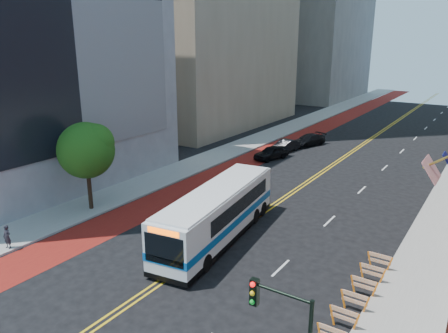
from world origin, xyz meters
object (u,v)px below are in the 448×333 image
object	(u,v)px
traffic_signal	(284,331)
pedestrian	(7,237)
street_tree	(87,148)
car_c	(308,140)
car_b	(285,146)
transit_bus	(218,213)
car_a	(271,153)

from	to	relation	value
traffic_signal	pedestrian	size ratio (longest dim) A/B	3.32
street_tree	car_c	world-z (taller)	street_tree
car_c	car_b	bearing A→B (deg)	-84.71
street_tree	car_b	distance (m)	25.09
traffic_signal	pedestrian	bearing A→B (deg)	173.64
street_tree	car_c	xyz separation A→B (m)	(5.80, 28.56, -4.21)
transit_bus	car_a	bearing A→B (deg)	99.73
traffic_signal	car_c	xyz separation A→B (m)	(-14.86, 38.11, -3.03)
transit_bus	pedestrian	distance (m)	13.22
car_b	pedestrian	distance (m)	31.86
traffic_signal	street_tree	bearing A→B (deg)	155.18
car_b	car_c	distance (m)	4.42
car_c	pedestrian	size ratio (longest dim) A/B	3.14
transit_bus	car_a	world-z (taller)	transit_bus
car_c	street_tree	bearing A→B (deg)	-81.85
traffic_signal	car_c	world-z (taller)	traffic_signal
car_a	car_b	size ratio (longest dim) A/B	1.02
traffic_signal	car_c	bearing A→B (deg)	111.30
traffic_signal	car_a	world-z (taller)	traffic_signal
transit_bus	car_b	distance (m)	23.84
pedestrian	car_c	bearing A→B (deg)	72.96
traffic_signal	car_b	xyz separation A→B (m)	(-15.95, 33.83, -3.03)
street_tree	car_a	world-z (taller)	street_tree
street_tree	car_a	bearing A→B (deg)	76.83
street_tree	car_b	size ratio (longest dim) A/B	1.60
street_tree	pedestrian	distance (m)	8.40
traffic_signal	car_a	bearing A→B (deg)	117.71
traffic_signal	car_a	distance (m)	34.19
car_b	pedestrian	size ratio (longest dim) A/B	2.74
car_b	car_c	xyz separation A→B (m)	(1.09, 4.28, 0.01)
car_a	car_b	bearing A→B (deg)	109.02
traffic_signal	car_b	world-z (taller)	traffic_signal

